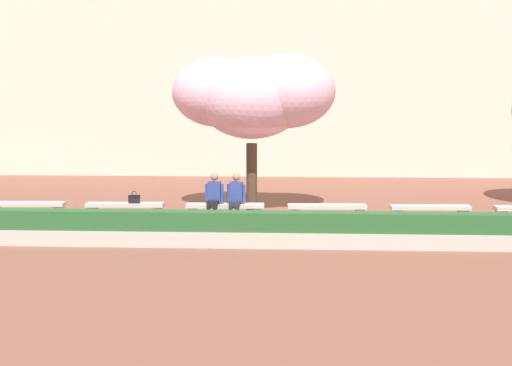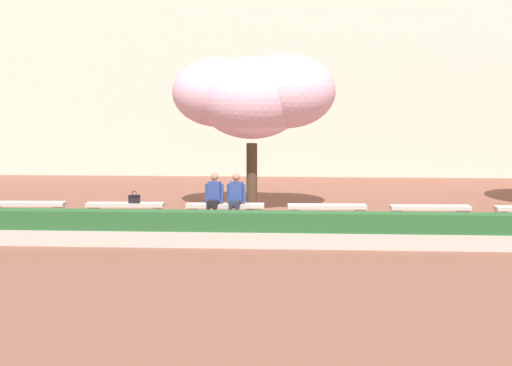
{
  "view_description": "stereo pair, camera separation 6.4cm",
  "coord_description": "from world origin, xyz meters",
  "px_view_note": "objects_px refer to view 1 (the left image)",
  "views": [
    {
      "loc": [
        0.47,
        -19.1,
        3.49
      ],
      "look_at": [
        -0.55,
        0.2,
        1.0
      ],
      "focal_mm": 50.0,
      "sensor_mm": 36.0,
      "label": 1
    },
    {
      "loc": [
        0.54,
        -19.09,
        3.49
      ],
      "look_at": [
        -0.55,
        0.2,
        1.0
      ],
      "focal_mm": 50.0,
      "sensor_mm": 36.0,
      "label": 2
    }
  ],
  "objects_px": {
    "stone_bench_near_east": "(327,210)",
    "stone_bench_east_end": "(430,211)",
    "stone_bench_center": "(225,209)",
    "person_seated_right": "(236,195)",
    "stone_bench_west_end": "(27,207)",
    "stone_bench_near_west": "(125,208)",
    "cherry_tree_main": "(253,95)",
    "person_seated_left": "(214,195)",
    "handbag": "(134,198)"
  },
  "relations": [
    {
      "from": "stone_bench_west_end",
      "to": "stone_bench_near_west",
      "type": "distance_m",
      "value": 2.76
    },
    {
      "from": "person_seated_left",
      "to": "handbag",
      "type": "height_order",
      "value": "person_seated_left"
    },
    {
      "from": "person_seated_right",
      "to": "cherry_tree_main",
      "type": "bearing_deg",
      "value": 73.84
    },
    {
      "from": "stone_bench_center",
      "to": "person_seated_right",
      "type": "relative_size",
      "value": 1.66
    },
    {
      "from": "person_seated_right",
      "to": "cherry_tree_main",
      "type": "xyz_separation_m",
      "value": [
        0.4,
        1.37,
        2.7
      ]
    },
    {
      "from": "stone_bench_center",
      "to": "person_seated_left",
      "type": "xyz_separation_m",
      "value": [
        -0.3,
        -0.05,
        0.39
      ]
    },
    {
      "from": "stone_bench_near_east",
      "to": "stone_bench_near_west",
      "type": "bearing_deg",
      "value": 180.0
    },
    {
      "from": "person_seated_left",
      "to": "stone_bench_near_east",
      "type": "bearing_deg",
      "value": 0.99
    },
    {
      "from": "stone_bench_west_end",
      "to": "stone_bench_east_end",
      "type": "bearing_deg",
      "value": 0.0
    },
    {
      "from": "stone_bench_near_east",
      "to": "person_seated_left",
      "type": "bearing_deg",
      "value": -179.01
    },
    {
      "from": "stone_bench_near_west",
      "to": "person_seated_right",
      "type": "xyz_separation_m",
      "value": [
        3.06,
        -0.05,
        0.39
      ]
    },
    {
      "from": "stone_bench_west_end",
      "to": "person_seated_left",
      "type": "distance_m",
      "value": 5.24
    },
    {
      "from": "stone_bench_center",
      "to": "handbag",
      "type": "relative_size",
      "value": 6.3
    },
    {
      "from": "stone_bench_near_east",
      "to": "stone_bench_east_end",
      "type": "distance_m",
      "value": 2.76
    },
    {
      "from": "stone_bench_east_end",
      "to": "person_seated_left",
      "type": "height_order",
      "value": "person_seated_left"
    },
    {
      "from": "stone_bench_center",
      "to": "person_seated_left",
      "type": "height_order",
      "value": "person_seated_left"
    },
    {
      "from": "stone_bench_east_end",
      "to": "person_seated_left",
      "type": "distance_m",
      "value": 5.84
    },
    {
      "from": "stone_bench_west_end",
      "to": "stone_bench_near_east",
      "type": "distance_m",
      "value": 8.29
    },
    {
      "from": "stone_bench_near_west",
      "to": "stone_bench_east_end",
      "type": "height_order",
      "value": "same"
    },
    {
      "from": "stone_bench_west_end",
      "to": "cherry_tree_main",
      "type": "height_order",
      "value": "cherry_tree_main"
    },
    {
      "from": "stone_bench_center",
      "to": "handbag",
      "type": "height_order",
      "value": "handbag"
    },
    {
      "from": "stone_bench_near_east",
      "to": "handbag",
      "type": "distance_m",
      "value": 5.27
    },
    {
      "from": "stone_bench_center",
      "to": "cherry_tree_main",
      "type": "xyz_separation_m",
      "value": [
        0.69,
        1.32,
        3.08
      ]
    },
    {
      "from": "stone_bench_near_west",
      "to": "person_seated_right",
      "type": "distance_m",
      "value": 3.08
    },
    {
      "from": "stone_bench_east_end",
      "to": "handbag",
      "type": "height_order",
      "value": "handbag"
    },
    {
      "from": "stone_bench_near_west",
      "to": "stone_bench_center",
      "type": "relative_size",
      "value": 1.0
    },
    {
      "from": "stone_bench_west_end",
      "to": "stone_bench_near_east",
      "type": "relative_size",
      "value": 1.0
    },
    {
      "from": "stone_bench_near_east",
      "to": "person_seated_right",
      "type": "distance_m",
      "value": 2.5
    },
    {
      "from": "stone_bench_center",
      "to": "person_seated_right",
      "type": "bearing_deg",
      "value": -10.34
    },
    {
      "from": "stone_bench_west_end",
      "to": "person_seated_right",
      "type": "height_order",
      "value": "person_seated_right"
    },
    {
      "from": "stone_bench_east_end",
      "to": "person_seated_right",
      "type": "bearing_deg",
      "value": -179.42
    },
    {
      "from": "stone_bench_east_end",
      "to": "handbag",
      "type": "bearing_deg",
      "value": -179.78
    },
    {
      "from": "stone_bench_center",
      "to": "handbag",
      "type": "bearing_deg",
      "value": -179.3
    },
    {
      "from": "stone_bench_center",
      "to": "stone_bench_east_end",
      "type": "bearing_deg",
      "value": 0.0
    },
    {
      "from": "handbag",
      "to": "cherry_tree_main",
      "type": "distance_m",
      "value": 4.47
    },
    {
      "from": "handbag",
      "to": "cherry_tree_main",
      "type": "relative_size",
      "value": 0.07
    },
    {
      "from": "person_seated_left",
      "to": "person_seated_right",
      "type": "relative_size",
      "value": 1.0
    },
    {
      "from": "stone_bench_east_end",
      "to": "handbag",
      "type": "xyz_separation_m",
      "value": [
        -8.03,
        -0.03,
        0.27
      ]
    },
    {
      "from": "stone_bench_center",
      "to": "stone_bench_near_east",
      "type": "height_order",
      "value": "same"
    },
    {
      "from": "stone_bench_west_end",
      "to": "stone_bench_center",
      "type": "height_order",
      "value": "same"
    },
    {
      "from": "stone_bench_center",
      "to": "cherry_tree_main",
      "type": "bearing_deg",
      "value": 62.41
    },
    {
      "from": "stone_bench_near_west",
      "to": "stone_bench_center",
      "type": "bearing_deg",
      "value": 0.0
    },
    {
      "from": "stone_bench_near_east",
      "to": "cherry_tree_main",
      "type": "xyz_separation_m",
      "value": [
        -2.07,
        1.32,
        3.08
      ]
    },
    {
      "from": "handbag",
      "to": "cherry_tree_main",
      "type": "bearing_deg",
      "value": 22.95
    },
    {
      "from": "stone_bench_west_end",
      "to": "stone_bench_near_west",
      "type": "bearing_deg",
      "value": 0.0
    },
    {
      "from": "stone_bench_center",
      "to": "stone_bench_near_west",
      "type": "bearing_deg",
      "value": 180.0
    },
    {
      "from": "stone_bench_near_west",
      "to": "person_seated_left",
      "type": "relative_size",
      "value": 1.66
    },
    {
      "from": "stone_bench_near_west",
      "to": "stone_bench_near_east",
      "type": "bearing_deg",
      "value": 0.0
    },
    {
      "from": "stone_bench_west_end",
      "to": "stone_bench_center",
      "type": "distance_m",
      "value": 5.53
    },
    {
      "from": "stone_bench_east_end",
      "to": "handbag",
      "type": "distance_m",
      "value": 8.03
    }
  ]
}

